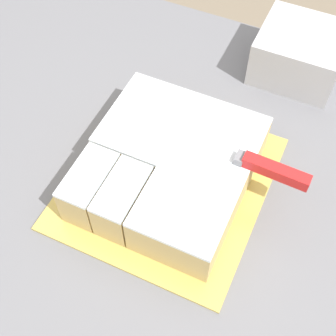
{
  "coord_description": "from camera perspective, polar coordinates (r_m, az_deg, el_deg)",
  "views": [
    {
      "loc": [
        0.27,
        -0.4,
        1.71
      ],
      "look_at": [
        0.07,
        0.04,
        1.01
      ],
      "focal_mm": 50.0,
      "sensor_mm": 36.0,
      "label": 1
    }
  ],
  "objects": [
    {
      "name": "storage_box",
      "position": [
        1.09,
        15.72,
        13.3
      ],
      "size": [
        0.18,
        0.17,
        0.11
      ],
      "color": "#B2B2B7",
      "rests_on": "countertop"
    },
    {
      "name": "cake",
      "position": [
        0.85,
        0.16,
        0.05
      ],
      "size": [
        0.29,
        0.31,
        0.09
      ],
      "color": "tan",
      "rests_on": "cake_board"
    },
    {
      "name": "countertop",
      "position": [
        1.32,
        -3.52,
        -13.4
      ],
      "size": [
        1.4,
        1.1,
        0.95
      ],
      "color": "slate",
      "rests_on": "ground_plane"
    },
    {
      "name": "ground_plane",
      "position": [
        1.78,
        -2.7,
        -18.97
      ],
      "size": [
        8.0,
        8.0,
        0.0
      ],
      "primitive_type": "plane",
      "color": "#7F705B"
    },
    {
      "name": "cake_board",
      "position": [
        0.89,
        -0.0,
        -1.73
      ],
      "size": [
        0.36,
        0.39,
        0.01
      ],
      "color": "gold",
      "rests_on": "countertop"
    },
    {
      "name": "knife",
      "position": [
        0.81,
        10.55,
        0.54
      ],
      "size": [
        0.33,
        0.03,
        0.02
      ],
      "rotation": [
        0.0,
        0.0,
        3.11
      ],
      "color": "silver",
      "rests_on": "cake"
    }
  ]
}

